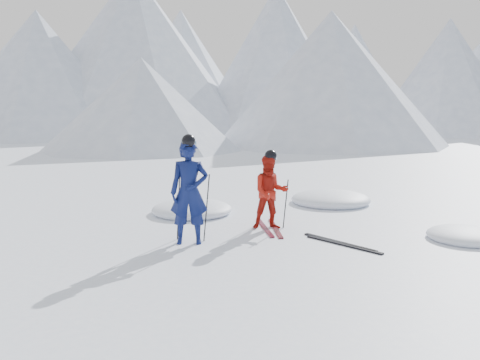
% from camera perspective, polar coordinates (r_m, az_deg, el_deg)
% --- Properties ---
extents(ground, '(160.00, 160.00, 0.00)m').
position_cam_1_polar(ground, '(9.74, 10.53, -7.36)').
color(ground, white).
rests_on(ground, ground).
extents(mountain_range, '(106.15, 62.94, 15.53)m').
position_cam_1_polar(mountain_range, '(45.03, 24.60, 12.74)').
color(mountain_range, '#B2BCD1').
rests_on(mountain_range, ground).
extents(skier_blue, '(0.84, 0.69, 1.98)m').
position_cam_1_polar(skier_blue, '(9.65, -5.72, -1.38)').
color(skier_blue, '#0C1549').
rests_on(skier_blue, ground).
extents(skier_red, '(0.95, 0.86, 1.59)m').
position_cam_1_polar(skier_red, '(10.81, 3.43, -1.37)').
color(skier_red, '#A9180D').
rests_on(skier_red, ground).
extents(pole_blue_left, '(0.13, 0.09, 1.32)m').
position_cam_1_polar(pole_blue_left, '(9.97, -6.92, -3.02)').
color(pole_blue_left, black).
rests_on(pole_blue_left, ground).
extents(pole_blue_right, '(0.13, 0.08, 1.32)m').
position_cam_1_polar(pole_blue_right, '(9.84, -3.77, -3.12)').
color(pole_blue_right, black).
rests_on(pole_blue_right, ground).
extents(pole_red_left, '(0.11, 0.09, 1.06)m').
position_cam_1_polar(pole_red_left, '(11.17, 2.26, -2.43)').
color(pole_red_left, black).
rests_on(pole_red_left, ground).
extents(pole_red_right, '(0.11, 0.08, 1.06)m').
position_cam_1_polar(pole_red_right, '(10.93, 5.14, -2.69)').
color(pole_red_right, black).
rests_on(pole_red_right, ground).
extents(ski_worn_left, '(0.83, 1.56, 0.03)m').
position_cam_1_polar(ski_worn_left, '(11.00, 2.79, -5.34)').
color(ski_worn_left, black).
rests_on(ski_worn_left, ground).
extents(ski_worn_right, '(0.73, 1.61, 0.03)m').
position_cam_1_polar(ski_worn_right, '(10.94, 4.01, -5.43)').
color(ski_worn_right, black).
rests_on(ski_worn_right, ground).
extents(ski_loose_a, '(1.50, 0.96, 0.03)m').
position_cam_1_polar(ski_loose_a, '(10.00, 11.05, -6.87)').
color(ski_loose_a, black).
rests_on(ski_loose_a, ground).
extents(ski_loose_b, '(1.53, 0.91, 0.03)m').
position_cam_1_polar(ski_loose_b, '(9.85, 11.52, -7.12)').
color(ski_loose_b, black).
rests_on(ski_loose_b, ground).
extents(snow_lumps, '(7.87, 4.80, 0.47)m').
position_cam_1_polar(snow_lumps, '(12.79, 6.45, -3.53)').
color(snow_lumps, white).
rests_on(snow_lumps, ground).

